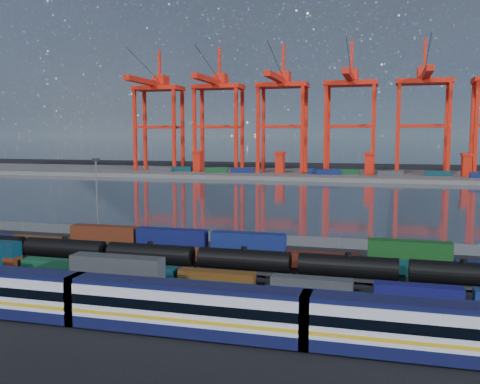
# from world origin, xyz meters

# --- Properties ---
(ground) EXTENTS (700.00, 700.00, 0.00)m
(ground) POSITION_xyz_m (0.00, 0.00, 0.00)
(ground) COLOR black
(ground) RESTS_ON ground
(harbor_water) EXTENTS (700.00, 700.00, 0.00)m
(harbor_water) POSITION_xyz_m (0.00, 105.00, 0.01)
(harbor_water) COLOR #2D3741
(harbor_water) RESTS_ON ground
(far_quay) EXTENTS (700.00, 70.00, 2.00)m
(far_quay) POSITION_xyz_m (0.00, 210.00, 1.00)
(far_quay) COLOR #514F4C
(far_quay) RESTS_ON ground
(distant_mountains) EXTENTS (2470.00, 1100.00, 520.00)m
(distant_mountains) POSITION_xyz_m (63.02, 1600.00, 220.29)
(distant_mountains) COLOR #1E2630
(distant_mountains) RESTS_ON ground
(passenger_train) EXTENTS (79.07, 3.34, 5.73)m
(passenger_train) POSITION_xyz_m (7.96, -21.48, 2.88)
(passenger_train) COLOR silver
(passenger_train) RESTS_ON ground
(container_row_south) EXTENTS (140.49, 2.58, 5.50)m
(container_row_south) POSITION_xyz_m (-14.75, -10.79, 2.11)
(container_row_south) COLOR #434548
(container_row_south) RESTS_ON ground
(container_row_mid) EXTENTS (140.82, 2.22, 4.73)m
(container_row_mid) POSITION_xyz_m (-9.06, -3.17, 1.38)
(container_row_mid) COLOR #3F4144
(container_row_mid) RESTS_ON ground
(container_row_north) EXTENTS (129.68, 2.52, 5.36)m
(container_row_north) POSITION_xyz_m (0.45, 10.93, 2.11)
(container_row_north) COLOR navy
(container_row_north) RESTS_ON ground
(tanker_string) EXTENTS (92.19, 3.16, 4.52)m
(tanker_string) POSITION_xyz_m (0.05, 3.92, 2.26)
(tanker_string) COLOR black
(tanker_string) RESTS_ON ground
(waterfront_fence) EXTENTS (160.12, 0.12, 2.20)m
(waterfront_fence) POSITION_xyz_m (-0.00, 28.00, 1.00)
(waterfront_fence) COLOR #595B5E
(waterfront_fence) RESTS_ON ground
(yard_light_mast) EXTENTS (1.60, 0.40, 16.60)m
(yard_light_mast) POSITION_xyz_m (-30.00, 26.00, 9.30)
(yard_light_mast) COLOR slate
(yard_light_mast) RESTS_ON ground
(gantry_cranes) EXTENTS (201.37, 50.63, 68.56)m
(gantry_cranes) POSITION_xyz_m (-7.50, 203.18, 42.03)
(gantry_cranes) COLOR red
(gantry_cranes) RESTS_ON ground
(quay_containers) EXTENTS (172.58, 10.99, 2.60)m
(quay_containers) POSITION_xyz_m (-11.00, 195.46, 3.30)
(quay_containers) COLOR navy
(quay_containers) RESTS_ON far_quay
(straddle_carriers) EXTENTS (140.00, 7.00, 11.10)m
(straddle_carriers) POSITION_xyz_m (-2.50, 200.00, 7.82)
(straddle_carriers) COLOR red
(straddle_carriers) RESTS_ON far_quay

